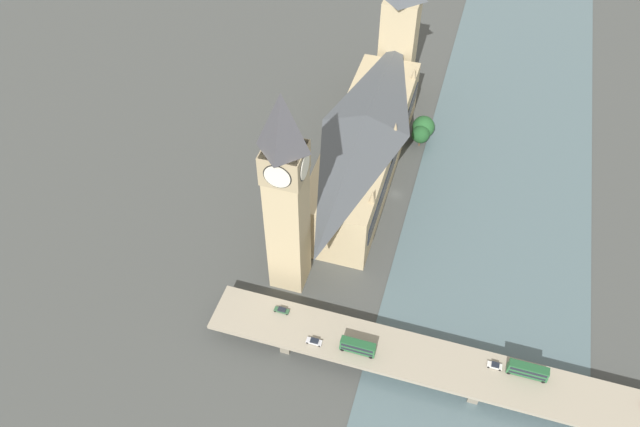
# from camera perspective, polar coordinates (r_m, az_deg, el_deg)

# --- Properties ---
(ground_plane) EXTENTS (600.00, 600.00, 0.00)m
(ground_plane) POSITION_cam_1_polar(r_m,az_deg,el_deg) (240.08, 6.92, 1.75)
(ground_plane) COLOR #424442
(river_water) EXTENTS (65.82, 360.00, 0.30)m
(river_water) POSITION_cam_1_polar(r_m,az_deg,el_deg) (239.83, 16.02, -0.19)
(river_water) COLOR #4C6066
(river_water) RESTS_ON ground_plane
(parliament_hall) EXTENTS (24.36, 94.32, 28.67)m
(parliament_hall) POSITION_cam_1_polar(r_m,az_deg,el_deg) (237.86, 4.10, 6.22)
(parliament_hall) COLOR tan
(parliament_hall) RESTS_ON ground_plane
(clock_tower) EXTENTS (12.30, 12.30, 76.29)m
(clock_tower) POSITION_cam_1_polar(r_m,az_deg,el_deg) (182.21, -3.12, 1.88)
(clock_tower) COLOR tan
(clock_tower) RESTS_ON ground_plane
(victoria_tower) EXTENTS (14.71, 14.71, 54.78)m
(victoria_tower) POSITION_cam_1_polar(r_m,az_deg,el_deg) (277.98, 7.22, 15.55)
(victoria_tower) COLOR tan
(victoria_tower) RESTS_ON ground_plane
(road_bridge) EXTENTS (163.64, 16.13, 6.06)m
(road_bridge) POSITION_cam_1_polar(r_m,az_deg,el_deg) (192.86, 14.22, -14.12)
(road_bridge) COLOR gray
(road_bridge) RESTS_ON ground_plane
(double_decker_bus_lead) EXTENTS (10.68, 2.58, 4.96)m
(double_decker_bus_lead) POSITION_cam_1_polar(r_m,az_deg,el_deg) (187.81, 3.48, -12.05)
(double_decker_bus_lead) COLOR #235B33
(double_decker_bus_lead) RESTS_ON road_bridge
(double_decker_bus_mid) EXTENTS (11.49, 2.64, 4.85)m
(double_decker_bus_mid) POSITION_cam_1_polar(r_m,az_deg,el_deg) (193.16, 18.48, -13.43)
(double_decker_bus_mid) COLOR #235B33
(double_decker_bus_mid) RESTS_ON road_bridge
(car_northbound_lead) EXTENTS (4.78, 1.87, 1.48)m
(car_northbound_lead) POSITION_cam_1_polar(r_m,az_deg,el_deg) (190.71, -0.53, -11.61)
(car_northbound_lead) COLOR silver
(car_northbound_lead) RESTS_ON road_bridge
(car_northbound_mid) EXTENTS (4.75, 1.74, 1.41)m
(car_northbound_mid) POSITION_cam_1_polar(r_m,az_deg,el_deg) (197.10, -3.52, -8.81)
(car_northbound_mid) COLOR #2D5638
(car_northbound_mid) RESTS_ON road_bridge
(car_southbound_lead) EXTENTS (4.28, 1.91, 1.42)m
(car_southbound_lead) POSITION_cam_1_polar(r_m,az_deg,el_deg) (193.56, 15.69, -13.22)
(car_southbound_lead) COLOR silver
(car_southbound_lead) RESTS_ON road_bridge
(tree_embankment_near) EXTENTS (7.33, 7.33, 9.63)m
(tree_embankment_near) POSITION_cam_1_polar(r_m,az_deg,el_deg) (258.42, 9.19, 7.17)
(tree_embankment_near) COLOR brown
(tree_embankment_near) RESTS_ON ground_plane
(tree_embankment_mid) EXTENTS (9.14, 9.14, 10.93)m
(tree_embankment_mid) POSITION_cam_1_polar(r_m,az_deg,el_deg) (261.59, 9.44, 7.82)
(tree_embankment_mid) COLOR brown
(tree_embankment_mid) RESTS_ON ground_plane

